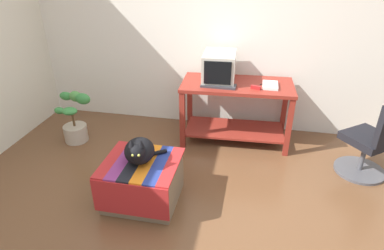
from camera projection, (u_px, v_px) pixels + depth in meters
name	position (u px, v px, depth m)	size (l,w,h in m)	color
ground_plane	(181.00, 226.00, 2.88)	(14.00, 14.00, 0.00)	brown
back_wall	(217.00, 27.00, 4.05)	(8.00, 0.10, 2.60)	silver
desk	(236.00, 102.00, 3.97)	(1.33, 0.69, 0.75)	maroon
tv_monitor	(219.00, 67.00, 3.87)	(0.39, 0.52, 0.33)	#BCB7A8
keyboard	(218.00, 86.00, 3.76)	(0.40, 0.15, 0.02)	#333338
book	(270.00, 85.00, 3.76)	(0.17, 0.25, 0.03)	white
ottoman_with_blanket	(142.00, 181.00, 3.09)	(0.69, 0.64, 0.43)	#7A664C
cat	(139.00, 151.00, 2.93)	(0.37, 0.40, 0.29)	black
potted_plant	(75.00, 122.00, 4.06)	(0.44, 0.35, 0.64)	#B7A893
office_chair	(372.00, 143.00, 3.37)	(0.59, 0.59, 0.89)	#4C4C51
stapler	(256.00, 87.00, 3.69)	(0.04, 0.11, 0.04)	#A31E1E
pen	(264.00, 83.00, 3.85)	(0.01, 0.01, 0.14)	black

